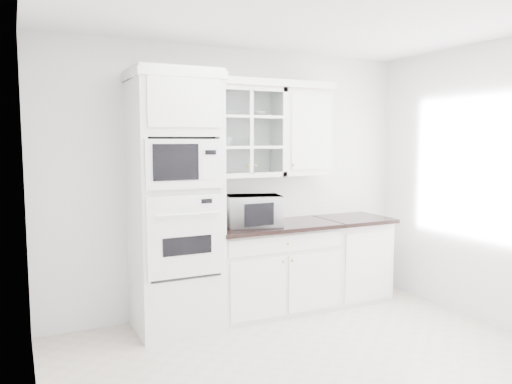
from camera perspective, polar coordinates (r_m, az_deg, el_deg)
ground at (r=4.06m, az=8.28°, el=-19.91°), size 4.00×3.50×0.01m
room_shell at (r=4.01m, az=5.20°, el=6.05°), size 4.00×3.50×2.70m
oven_column at (r=4.65m, az=-9.22°, el=-1.17°), size 0.76×0.68×2.40m
base_cabinet_run at (r=5.21m, az=1.86°, el=-8.59°), size 1.32×0.67×0.92m
extra_base_cabinet at (r=5.73m, az=10.81°, el=-7.34°), size 0.72×0.67×0.92m
upper_cabinet_glass at (r=5.05m, az=-1.34°, el=6.86°), size 0.80×0.33×0.90m
upper_cabinet_solid at (r=5.37m, az=5.27°, el=6.78°), size 0.55×0.33×0.90m
crown_molding at (r=5.02m, az=-2.35°, el=12.41°), size 2.14×0.38×0.07m
countertop_microwave at (r=4.96m, az=-0.30°, el=-2.12°), size 0.62×0.56×0.31m
bowl_a at (r=4.97m, az=-3.06°, el=8.99°), size 0.24×0.24×0.05m
bowl_b at (r=5.14m, az=0.24°, el=8.93°), size 0.22×0.22×0.05m
cup_a at (r=4.96m, az=-3.31°, el=5.76°), size 0.13×0.13×0.09m
cup_b at (r=5.08m, az=-0.46°, el=5.74°), size 0.09×0.09×0.08m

